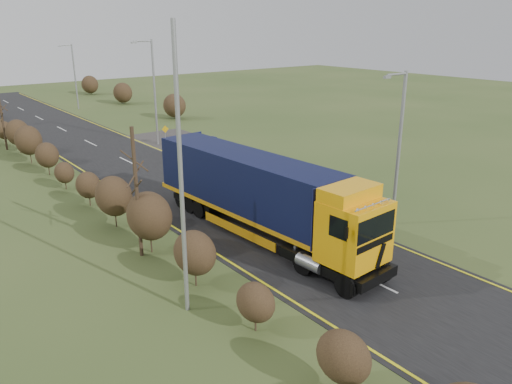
{
  "coord_description": "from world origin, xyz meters",
  "views": [
    {
      "loc": [
        -15.22,
        -15.84,
        10.2
      ],
      "look_at": [
        0.11,
        3.84,
        1.77
      ],
      "focal_mm": 35.0,
      "sensor_mm": 36.0,
      "label": 1
    }
  ],
  "objects": [
    {
      "name": "hedgerow",
      "position": [
        -6.0,
        7.89,
        1.62
      ],
      "size": [
        2.24,
        102.04,
        6.05
      ],
      "color": "black",
      "rests_on": "ground"
    },
    {
      "name": "streetlight_near",
      "position": [
        5.71,
        -0.75,
        4.41
      ],
      "size": [
        1.72,
        0.18,
        8.05
      ],
      "color": "gray",
      "rests_on": "ground"
    },
    {
      "name": "car_blue_sedan",
      "position": [
        6.72,
        19.1,
        0.61
      ],
      "size": [
        1.6,
        3.78,
        1.21
      ],
      "primitive_type": "imported",
      "rotation": [
        0.0,
        0.0,
        3.06
      ],
      "color": "#091035",
      "rests_on": "ground"
    },
    {
      "name": "streetlight_mid",
      "position": [
        4.49,
        23.84,
        4.95
      ],
      "size": [
        1.91,
        0.18,
        8.99
      ],
      "color": "gray",
      "rests_on": "ground"
    },
    {
      "name": "ground",
      "position": [
        0.0,
        0.0,
        0.0
      ],
      "size": [
        160.0,
        160.0,
        0.0
      ],
      "primitive_type": "plane",
      "color": "#364B20",
      "rests_on": "ground"
    },
    {
      "name": "lane_markings",
      "position": [
        0.0,
        9.69,
        0.03
      ],
      "size": [
        7.52,
        116.0,
        0.01
      ],
      "color": "yellow",
      "rests_on": "road"
    },
    {
      "name": "speed_sign",
      "position": [
        4.2,
        10.3,
        1.58
      ],
      "size": [
        0.63,
        0.1,
        2.27
      ],
      "color": "gray",
      "rests_on": "ground"
    },
    {
      "name": "car_red_hatchback",
      "position": [
        5.63,
        19.62,
        0.67
      ],
      "size": [
        2.92,
        4.22,
        1.33
      ],
      "primitive_type": "imported",
      "rotation": [
        0.0,
        0.0,
        2.76
      ],
      "color": "#890906",
      "rests_on": "ground"
    },
    {
      "name": "layby",
      "position": [
        6.5,
        20.0,
        0.01
      ],
      "size": [
        6.0,
        18.0,
        0.02
      ],
      "primitive_type": "cube",
      "color": "#2E2B29",
      "rests_on": "ground"
    },
    {
      "name": "left_pole",
      "position": [
        -7.2,
        -1.35,
        5.19
      ],
      "size": [
        0.16,
        0.16,
        10.38
      ],
      "primitive_type": "cylinder",
      "color": "gray",
      "rests_on": "ground"
    },
    {
      "name": "streetlight_far",
      "position": [
        5.71,
        47.62,
        4.31
      ],
      "size": [
        1.69,
        0.18,
        7.87
      ],
      "color": "gray",
      "rests_on": "ground"
    },
    {
      "name": "lorry",
      "position": [
        -0.8,
        2.32,
        2.35
      ],
      "size": [
        3.15,
        14.97,
        4.14
      ],
      "rotation": [
        0.0,
        0.0,
        0.06
      ],
      "color": "black",
      "rests_on": "ground"
    },
    {
      "name": "warning_board",
      "position": [
        5.1,
        23.31,
        1.03
      ],
      "size": [
        0.66,
        0.11,
        1.72
      ],
      "color": "gray",
      "rests_on": "ground"
    },
    {
      "name": "road",
      "position": [
        0.0,
        10.0,
        0.01
      ],
      "size": [
        8.0,
        120.0,
        0.02
      ],
      "primitive_type": "cube",
      "color": "black",
      "rests_on": "ground"
    }
  ]
}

